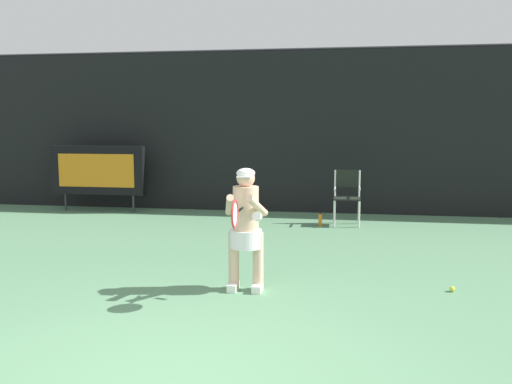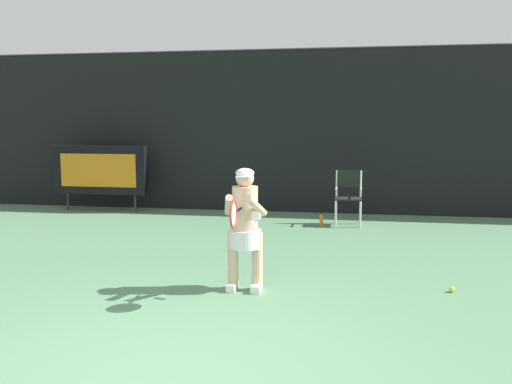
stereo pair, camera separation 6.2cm
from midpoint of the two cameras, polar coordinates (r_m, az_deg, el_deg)
The scene contains 7 objects.
backdrop_screen at distance 12.31m, azimuth 2.91°, elevation 6.30°, with size 18.00×0.12×3.66m.
scoreboard at distance 12.86m, azimuth -16.39°, elevation 2.21°, with size 2.20×0.21×1.50m.
umpire_chair at distance 10.92m, azimuth 9.37°, elevation -0.20°, with size 0.52×0.44×1.08m.
water_bottle at distance 10.76m, azimuth 6.59°, elevation -2.93°, with size 0.07×0.07×0.27m.
tennis_player at distance 6.55m, azimuth -1.36°, elevation -3.38°, with size 0.53×0.61×1.49m.
tennis_racket at distance 5.93m, azimuth -2.49°, elevation -2.30°, with size 0.03×0.60×0.31m.
tennis_ball_loose at distance 7.06m, azimuth 19.66°, elevation -9.56°, with size 0.07×0.07×0.07m.
Camera 1 is at (1.34, -3.73, 2.04)m, focal length 38.11 mm.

